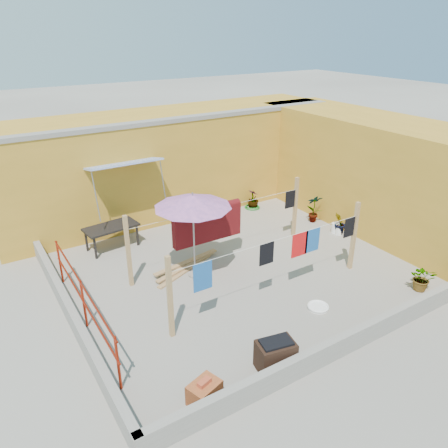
{
  "coord_description": "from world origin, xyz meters",
  "views": [
    {
      "loc": [
        -5.34,
        -7.87,
        5.63
      ],
      "look_at": [
        -0.21,
        0.3,
        1.23
      ],
      "focal_mm": 35.0,
      "sensor_mm": 36.0,
      "label": 1
    }
  ],
  "objects": [
    {
      "name": "plant_right_b",
      "position": [
        3.7,
        0.16,
        0.35
      ],
      "size": [
        0.5,
        0.49,
        0.71
      ],
      "primitive_type": "imported",
      "rotation": [
        0.0,
        0.0,
        3.85
      ],
      "color": "#275D1A",
      "rests_on": "ground"
    },
    {
      "name": "white_basin",
      "position": [
        0.6,
        -2.27,
        0.04
      ],
      "size": [
        0.47,
        0.47,
        0.08
      ],
      "color": "white",
      "rests_on": "ground"
    },
    {
      "name": "wall_right",
      "position": [
        5.2,
        0.0,
        1.6
      ],
      "size": [
        2.4,
        9.0,
        3.2
      ],
      "primitive_type": "cube",
      "color": "gold",
      "rests_on": "ground"
    },
    {
      "name": "water_jug_b",
      "position": [
        3.7,
        0.32,
        0.15
      ],
      "size": [
        0.22,
        0.22,
        0.34
      ],
      "color": "white",
      "rests_on": "ground"
    },
    {
      "name": "brazier",
      "position": [
        -1.33,
        -3.2,
        0.29
      ],
      "size": [
        0.74,
        0.57,
        0.6
      ],
      "color": "black",
      "rests_on": "ground"
    },
    {
      "name": "ground",
      "position": [
        0.0,
        0.0,
        0.0
      ],
      "size": [
        80.0,
        80.0,
        0.0
      ],
      "primitive_type": "plane",
      "color": "#9E998E",
      "rests_on": "ground"
    },
    {
      "name": "plant_right_c",
      "position": [
        3.14,
        -2.99,
        0.31
      ],
      "size": [
        0.73,
        0.74,
        0.63
      ],
      "primitive_type": "imported",
      "rotation": [
        0.0,
        0.0,
        5.39
      ],
      "color": "#275D1A",
      "rests_on": "ground"
    },
    {
      "name": "patio_umbrella",
      "position": [
        -1.01,
        0.37,
        1.96
      ],
      "size": [
        2.22,
        2.22,
        2.18
      ],
      "color": "gray",
      "rests_on": "ground"
    },
    {
      "name": "water_jug_a",
      "position": [
        3.7,
        0.17,
        0.14
      ],
      "size": [
        0.2,
        0.2,
        0.31
      ],
      "color": "white",
      "rests_on": "ground"
    },
    {
      "name": "plant_back_b",
      "position": [
        2.76,
        3.2,
        0.32
      ],
      "size": [
        0.43,
        0.43,
        0.64
      ],
      "primitive_type": "imported",
      "rotation": [
        0.0,
        0.0,
        1.79
      ],
      "color": "#275D1A",
      "rests_on": "ground"
    },
    {
      "name": "plant_right_a",
      "position": [
        3.7,
        1.26,
        0.45
      ],
      "size": [
        0.56,
        0.46,
        0.91
      ],
      "primitive_type": "imported",
      "rotation": [
        0.0,
        0.0,
        2.82
      ],
      "color": "#275D1A",
      "rests_on": "ground"
    },
    {
      "name": "parapet_front",
      "position": [
        0.0,
        -3.58,
        0.22
      ],
      "size": [
        8.3,
        0.16,
        0.44
      ],
      "primitive_type": "cube",
      "color": "gray",
      "rests_on": "ground"
    },
    {
      "name": "green_hose",
      "position": [
        2.74,
        3.2,
        0.04
      ],
      "size": [
        0.52,
        0.52,
        0.08
      ],
      "color": "#1C7E23",
      "rests_on": "ground"
    },
    {
      "name": "red_railing",
      "position": [
        -3.85,
        -0.2,
        0.72
      ],
      "size": [
        0.05,
        4.2,
        1.1
      ],
      "color": "#9B220F",
      "rests_on": "ground"
    },
    {
      "name": "lumber_pile",
      "position": [
        -1.05,
        0.79,
        0.06
      ],
      "size": [
        2.06,
        0.93,
        0.13
      ],
      "color": "tan",
      "rests_on": "ground"
    },
    {
      "name": "outdoor_table",
      "position": [
        -2.23,
        2.87,
        0.6
      ],
      "size": [
        1.5,
        0.88,
        0.67
      ],
      "color": "black",
      "rests_on": "ground"
    },
    {
      "name": "brick_stack",
      "position": [
        -2.79,
        -3.2,
        0.19
      ],
      "size": [
        0.61,
        0.52,
        0.45
      ],
      "color": "#A65026",
      "rests_on": "ground"
    },
    {
      "name": "parapet_left",
      "position": [
        -4.08,
        0.0,
        0.22
      ],
      "size": [
        0.16,
        7.3,
        0.44
      ],
      "primitive_type": "cube",
      "color": "gray",
      "rests_on": "ground"
    },
    {
      "name": "wall_back",
      "position": [
        0.5,
        4.69,
        1.61
      ],
      "size": [
        11.0,
        3.27,
        3.21
      ],
      "color": "gold",
      "rests_on": "ground"
    },
    {
      "name": "plant_back_a",
      "position": [
        1.03,
        3.2,
        0.36
      ],
      "size": [
        0.74,
        0.67,
        0.73
      ],
      "primitive_type": "imported",
      "rotation": [
        0.0,
        0.0,
        0.18
      ],
      "color": "#275D1A",
      "rests_on": "ground"
    },
    {
      "name": "clothesline_rig",
      "position": [
        -0.29,
        0.55,
        1.05
      ],
      "size": [
        5.09,
        2.35,
        1.8
      ],
      "color": "tan",
      "rests_on": "ground"
    }
  ]
}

